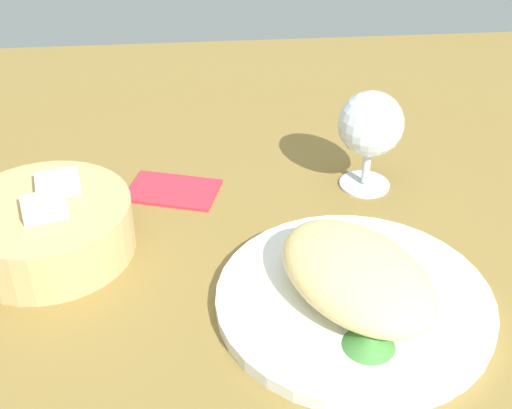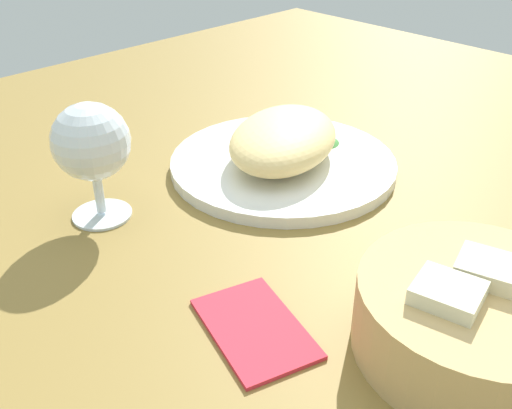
% 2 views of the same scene
% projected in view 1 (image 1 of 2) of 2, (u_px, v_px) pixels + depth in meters
% --- Properties ---
extents(ground_plane, '(1.40, 1.40, 0.02)m').
position_uv_depth(ground_plane, '(228.00, 294.00, 0.71)').
color(ground_plane, olive).
extents(plate, '(0.28, 0.28, 0.01)m').
position_uv_depth(plate, '(354.00, 300.00, 0.68)').
color(plate, white).
rests_on(plate, ground_plane).
extents(omelette, '(0.22, 0.19, 0.05)m').
position_uv_depth(omelette, '(357.00, 274.00, 0.66)').
color(omelette, '#F3D386').
rests_on(omelette, plate).
extents(lettuce_garnish, '(0.05, 0.05, 0.02)m').
position_uv_depth(lettuce_garnish, '(369.00, 339.00, 0.61)').
color(lettuce_garnish, '#3F8339').
rests_on(lettuce_garnish, plate).
extents(bread_basket, '(0.19, 0.19, 0.07)m').
position_uv_depth(bread_basket, '(48.00, 226.00, 0.74)').
color(bread_basket, tan).
rests_on(bread_basket, ground_plane).
extents(wine_glass_near, '(0.08, 0.08, 0.13)m').
position_uv_depth(wine_glass_near, '(370.00, 127.00, 0.82)').
color(wine_glass_near, silver).
rests_on(wine_glass_near, ground_plane).
extents(folded_napkin, '(0.10, 0.13, 0.01)m').
position_uv_depth(folded_napkin, '(173.00, 189.00, 0.85)').
color(folded_napkin, red).
rests_on(folded_napkin, ground_plane).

